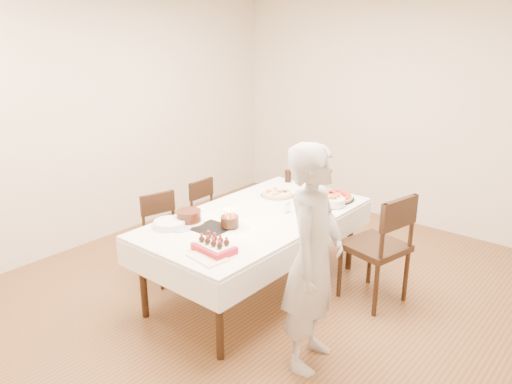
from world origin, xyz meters
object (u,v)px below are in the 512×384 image
Objects in this scene: dining_table at (256,254)px; taper_candle at (316,185)px; pasta_bowl at (334,202)px; chair_left_dessert at (168,238)px; person at (313,259)px; strawberry_box at (214,247)px; cola_glass at (288,176)px; chair_left_savory at (213,218)px; layer_cake at (189,216)px; pizza_pepperoni at (334,197)px; pizza_white at (277,194)px; birthday_cake at (230,218)px; chair_right_savory at (375,246)px.

dining_table is 0.86m from taper_candle.
pasta_bowl reaches higher than dining_table.
chair_left_dessert is (-0.81, -0.35, 0.04)m from dining_table.
chair_left_dessert is at bearing 70.46° from person.
chair_left_dessert is 1.18m from strawberry_box.
cola_glass is at bearing 156.79° from pasta_bowl.
taper_candle reaches higher than chair_left_savory.
layer_cake is (-1.30, 0.04, -0.02)m from person.
pasta_bowl is 0.63× the size of taper_candle.
person is 12.63× the size of cola_glass.
pizza_pepperoni is 3.05× the size of cola_glass.
strawberry_box reaches higher than pizza_white.
pasta_bowl is (-0.56, 1.18, -0.03)m from person.
birthday_cake reaches higher than strawberry_box.
strawberry_box is (0.57, -0.28, -0.01)m from layer_cake.
chair_right_savory is 1.30× the size of chair_left_savory.
dining_table is 6.37× the size of taper_candle.
chair_right_savory is at bearing -23.90° from pizza_pepperoni.
cola_glass reaches higher than chair_left_savory.
pasta_bowl is (1.30, 0.30, 0.40)m from chair_left_savory.
dining_table is at bearing 158.27° from chair_left_savory.
taper_candle reaches higher than strawberry_box.
person is (1.85, -0.88, 0.43)m from chair_left_savory.
taper_candle is at bearing -165.86° from chair_left_savory.
chair_left_dessert is 2.48× the size of pizza_white.
chair_left_dessert is 1.82m from person.
birthday_cake reaches higher than layer_cake.
strawberry_box is at bearing 94.58° from person.
birthday_cake is (0.90, -0.70, 0.44)m from chair_left_savory.
pizza_pepperoni is at bearing 76.09° from birthday_cake.
layer_cake is (-0.64, -1.32, 0.03)m from pizza_pepperoni.
taper_candle is (-0.19, -0.02, 0.13)m from pasta_bowl.
person is at bearing 154.43° from chair_left_savory.
taper_candle is at bearing 71.78° from dining_table.
dining_table is 1.06m from chair_right_savory.
pizza_white is 1.00× the size of taper_candle.
birthday_cake is at bearing -103.91° from pizza_pepperoni.
strawberry_box is (1.04, -0.42, 0.37)m from chair_left_dessert.
chair_right_savory reaches higher than pizza_pepperoni.
layer_cake is 0.37m from birthday_cake.
person reaches higher than dining_table.
cola_glass is at bearing 91.32° from layer_cake.
layer_cake is at bearing -115.81° from pizza_pepperoni.
taper_candle is at bearing -114.61° from pizza_pepperoni.
dining_table is 0.73m from layer_cake.
taper_candle is at bearing -122.63° from chair_left_dessert.
pizza_pepperoni is 1.49× the size of layer_cake.
taper_candle reaches higher than birthday_cake.
birthday_cake reaches higher than cola_glass.
chair_right_savory is (0.89, 0.56, 0.14)m from dining_table.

